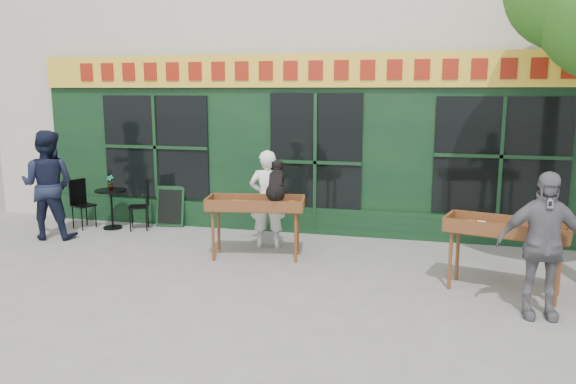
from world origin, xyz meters
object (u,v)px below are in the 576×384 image
at_px(dog, 276,180).
at_px(man_left, 48,185).
at_px(man_right, 542,245).
at_px(bistro_table, 111,201).
at_px(book_cart_center, 256,208).
at_px(book_cart_right, 506,232).
at_px(woman, 267,199).

xyz_separation_m(dog, man_left, (-4.34, 0.31, -0.31)).
height_order(dog, man_right, man_right).
bearing_deg(bistro_table, man_right, -19.78).
bearing_deg(book_cart_center, book_cart_right, -20.21).
height_order(man_right, bistro_table, man_right).
relative_size(man_right, man_left, 0.89).
bearing_deg(dog, man_right, -30.62).
bearing_deg(dog, bistro_table, 152.12).
bearing_deg(bistro_table, dog, -18.40).
xyz_separation_m(book_cart_center, man_left, (-3.99, 0.26, 0.16)).
distance_m(dog, man_right, 3.88).
xyz_separation_m(woman, man_right, (3.95, -2.09, 0.04)).
bearing_deg(book_cart_right, book_cart_center, -175.85).
relative_size(dog, woman, 0.36).
bearing_deg(book_cart_center, man_right, -29.54).
bearing_deg(woman, man_right, 142.61).
distance_m(woman, man_left, 4.01).
height_order(book_cart_right, bistro_table, book_cart_right).
bearing_deg(book_cart_right, bistro_table, 179.94).
distance_m(woman, bistro_table, 3.34).
xyz_separation_m(man_right, bistro_table, (-7.23, 2.60, -0.33)).
distance_m(book_cart_center, bistro_table, 3.50).
height_order(dog, bistro_table, dog).
height_order(book_cart_right, man_right, man_right).
relative_size(book_cart_right, man_left, 0.82).
xyz_separation_m(man_right, man_left, (-7.93, 1.70, 0.11)).
height_order(man_right, man_left, man_left).
height_order(book_cart_center, woman, woman).
distance_m(book_cart_center, man_right, 4.20).
distance_m(dog, book_cart_right, 3.39).
relative_size(book_cart_center, bistro_table, 2.08).
height_order(woman, book_cart_right, woman).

